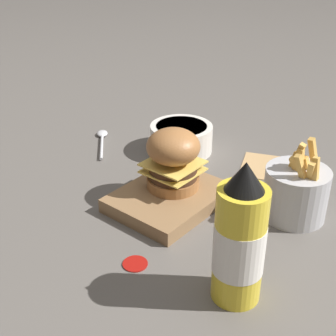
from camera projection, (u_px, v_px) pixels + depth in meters
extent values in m
plane|color=#5B5651|center=(167.00, 205.00, 0.89)|extent=(6.00, 6.00, 0.00)
cube|color=olive|center=(168.00, 197.00, 0.88)|extent=(0.21, 0.17, 0.03)
cylinder|color=#9E6638|center=(173.00, 182.00, 0.89)|extent=(0.10, 0.10, 0.02)
cylinder|color=#422819|center=(173.00, 174.00, 0.88)|extent=(0.09, 0.09, 0.01)
cube|color=#EAC656|center=(173.00, 170.00, 0.88)|extent=(0.10, 0.10, 0.00)
cylinder|color=#422819|center=(173.00, 167.00, 0.88)|extent=(0.09, 0.09, 0.01)
cube|color=#EAC656|center=(173.00, 163.00, 0.87)|extent=(0.10, 0.10, 0.00)
ellipsoid|color=#9E6638|center=(173.00, 147.00, 0.86)|extent=(0.10, 0.10, 0.07)
cylinder|color=yellow|center=(239.00, 246.00, 0.63)|extent=(0.07, 0.07, 0.18)
cylinder|color=white|center=(239.00, 248.00, 0.64)|extent=(0.07, 0.07, 0.07)
cone|color=black|center=(245.00, 176.00, 0.58)|extent=(0.05, 0.05, 0.04)
cylinder|color=#B7B7BC|center=(295.00, 193.00, 0.83)|extent=(0.11, 0.11, 0.09)
cube|color=gold|center=(299.00, 170.00, 0.81)|extent=(0.01, 0.01, 0.08)
cube|color=gold|center=(314.00, 161.00, 0.82)|extent=(0.03, 0.02, 0.09)
cube|color=gold|center=(297.00, 172.00, 0.82)|extent=(0.03, 0.03, 0.06)
cube|color=gold|center=(315.00, 179.00, 0.78)|extent=(0.02, 0.02, 0.08)
cube|color=gold|center=(294.00, 163.00, 0.82)|extent=(0.02, 0.04, 0.09)
cube|color=gold|center=(309.00, 178.00, 0.79)|extent=(0.03, 0.02, 0.07)
cube|color=gold|center=(303.00, 175.00, 0.79)|extent=(0.03, 0.03, 0.08)
cube|color=gold|center=(291.00, 169.00, 0.83)|extent=(0.02, 0.02, 0.07)
cube|color=gold|center=(307.00, 171.00, 0.82)|extent=(0.03, 0.02, 0.06)
cylinder|color=silver|center=(181.00, 138.00, 1.08)|extent=(0.14, 0.14, 0.06)
cylinder|color=#669356|center=(181.00, 127.00, 1.06)|extent=(0.12, 0.12, 0.01)
cylinder|color=silver|center=(102.00, 147.00, 1.10)|extent=(0.09, 0.09, 0.01)
ellipsoid|color=silver|center=(102.00, 133.00, 1.17)|extent=(0.04, 0.05, 0.01)
cylinder|color=#9E140F|center=(135.00, 263.00, 0.73)|extent=(0.04, 0.04, 0.00)
cube|color=tan|center=(269.00, 167.00, 1.02)|extent=(0.16, 0.16, 0.00)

